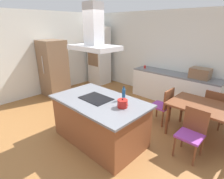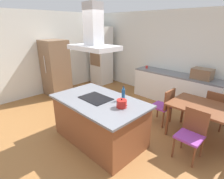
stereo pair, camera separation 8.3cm
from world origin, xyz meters
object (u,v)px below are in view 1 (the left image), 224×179
object	(u,v)px
chair_facing_back_wall	(215,107)
range_hood	(94,35)
cooktop	(96,98)
olive_oil_bottle	(124,94)
countertop_microwave	(200,73)
chair_facing_island	(192,130)
chair_at_left_end	(164,104)
wall_oven_stack	(99,56)
refrigerator	(54,69)
coffee_mug_red	(145,67)
dining_table	(206,110)
tea_kettle	(123,104)

from	to	relation	value
chair_facing_back_wall	range_hood	xyz separation A→B (m)	(-1.61, -2.18, 1.59)
cooktop	olive_oil_bottle	distance (m)	0.56
countertop_microwave	chair_facing_island	size ratio (longest dim) A/B	0.56
chair_facing_back_wall	chair_at_left_end	xyz separation A→B (m)	(-0.92, -0.67, 0.00)
wall_oven_stack	refrigerator	xyz separation A→B (m)	(-0.08, -1.95, -0.19)
coffee_mug_red	dining_table	size ratio (longest dim) A/B	0.06
tea_kettle	olive_oil_bottle	distance (m)	0.33
coffee_mug_red	dining_table	xyz separation A→B (m)	(2.39, -1.34, -0.28)
coffee_mug_red	refrigerator	world-z (taller)	refrigerator
wall_oven_stack	range_hood	bearing A→B (deg)	-43.34
range_hood	countertop_microwave	bearing A→B (deg)	71.33
countertop_microwave	chair_facing_back_wall	xyz separation A→B (m)	(0.64, -0.70, -0.53)
refrigerator	chair_at_left_end	bearing A→B (deg)	12.86
cooktop	chair_facing_back_wall	bearing A→B (deg)	53.41
cooktop	range_hood	size ratio (longest dim) A/B	0.67
chair_at_left_end	chair_facing_back_wall	bearing A→B (deg)	36.01
countertop_microwave	olive_oil_bottle	bearing A→B (deg)	-101.97
dining_table	range_hood	size ratio (longest dim) A/B	1.56
cooktop	range_hood	world-z (taller)	range_hood
coffee_mug_red	chair_facing_back_wall	world-z (taller)	coffee_mug_red
refrigerator	tea_kettle	bearing A→B (deg)	-10.06
tea_kettle	countertop_microwave	bearing A→B (deg)	83.04
coffee_mug_red	countertop_microwave	bearing A→B (deg)	0.82
dining_table	range_hood	bearing A→B (deg)	-136.92
refrigerator	chair_facing_back_wall	world-z (taller)	refrigerator
tea_kettle	coffee_mug_red	world-z (taller)	tea_kettle
coffee_mug_red	tea_kettle	bearing A→B (deg)	-63.28
olive_oil_bottle	coffee_mug_red	world-z (taller)	olive_oil_bottle
chair_facing_island	cooktop	bearing A→B (deg)	-152.38
coffee_mug_red	range_hood	size ratio (longest dim) A/B	0.10
wall_oven_stack	refrigerator	world-z (taller)	wall_oven_stack
coffee_mug_red	refrigerator	bearing A→B (deg)	-134.31
cooktop	refrigerator	bearing A→B (deg)	166.51
tea_kettle	coffee_mug_red	bearing A→B (deg)	116.72
chair_at_left_end	wall_oven_stack	bearing A→B (deg)	162.03
tea_kettle	wall_oven_stack	bearing A→B (deg)	143.11
refrigerator	cooktop	bearing A→B (deg)	-13.49
chair_facing_island	range_hood	world-z (taller)	range_hood
chair_at_left_end	coffee_mug_red	bearing A→B (deg)	137.59
cooktop	tea_kettle	xyz separation A→B (m)	(0.63, 0.07, 0.07)
coffee_mug_red	chair_facing_back_wall	bearing A→B (deg)	-15.89
chair_facing_island	chair_at_left_end	bearing A→B (deg)	143.99
countertop_microwave	chair_facing_back_wall	size ratio (longest dim) A/B	0.56
wall_oven_stack	dining_table	xyz separation A→B (m)	(4.42, -1.14, -0.43)
dining_table	chair_facing_island	size ratio (longest dim) A/B	1.57
coffee_mug_red	chair_at_left_end	world-z (taller)	coffee_mug_red
dining_table	chair_at_left_end	bearing A→B (deg)	-180.00
cooktop	olive_oil_bottle	bearing A→B (deg)	37.39
chair_facing_back_wall	dining_table	bearing A→B (deg)	-90.00
chair_facing_back_wall	coffee_mug_red	bearing A→B (deg)	164.11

